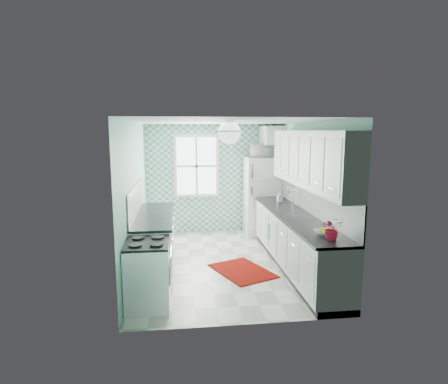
{
  "coord_description": "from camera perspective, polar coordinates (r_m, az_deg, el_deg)",
  "views": [
    {
      "loc": [
        -0.77,
        -6.4,
        2.34
      ],
      "look_at": [
        0.05,
        0.25,
        1.25
      ],
      "focal_mm": 30.0,
      "sensor_mm": 36.0,
      "label": 1
    }
  ],
  "objects": [
    {
      "name": "backsplash_right",
      "position": [
        6.51,
        13.39,
        -1.14
      ],
      "size": [
        0.02,
        3.6,
        0.51
      ],
      "primitive_type": "cube",
      "color": "white",
      "rests_on": "wall_right"
    },
    {
      "name": "wall_right",
      "position": [
        6.88,
        12.42,
        -0.09
      ],
      "size": [
        0.02,
        4.4,
        2.5
      ],
      "primitive_type": "cube",
      "color": "#77B9A4",
      "rests_on": "floor"
    },
    {
      "name": "upper_cabinet_fridge",
      "position": [
        8.48,
        7.17,
        8.57
      ],
      "size": [
        0.4,
        0.74,
        0.4
      ],
      "primitive_type": "cube",
      "color": "silver",
      "rests_on": "wall_right"
    },
    {
      "name": "potted_plant",
      "position": [
        5.07,
        16.14,
        -5.37
      ],
      "size": [
        0.29,
        0.26,
        0.31
      ],
      "primitive_type": "imported",
      "rotation": [
        0.0,
        0.0,
        0.07
      ],
      "color": "red",
      "rests_on": "countertop_right"
    },
    {
      "name": "accent_wall",
      "position": [
        8.69,
        -1.89,
        2.04
      ],
      "size": [
        3.0,
        0.01,
        2.5
      ],
      "primitive_type": "cube",
      "color": "#4CA594",
      "rests_on": "wall_back"
    },
    {
      "name": "wall_left",
      "position": [
        6.53,
        -13.44,
        -0.62
      ],
      "size": [
        0.02,
        4.4,
        2.5
      ],
      "primitive_type": "cube",
      "color": "#77B9A4",
      "rests_on": "floor"
    },
    {
      "name": "sink",
      "position": [
        7.19,
        9.06,
        -2.2
      ],
      "size": [
        0.56,
        0.47,
        0.53
      ],
      "rotation": [
        0.0,
        0.0,
        -0.03
      ],
      "color": "silver",
      "rests_on": "countertop_right"
    },
    {
      "name": "fridge",
      "position": [
        8.53,
        5.81,
        -0.63
      ],
      "size": [
        0.77,
        0.76,
        1.77
      ],
      "rotation": [
        0.0,
        0.0,
        -0.0
      ],
      "color": "white",
      "rests_on": "floor"
    },
    {
      "name": "fruit_bowl",
      "position": [
        5.29,
        15.17,
        -6.04
      ],
      "size": [
        0.29,
        0.29,
        0.07
      ],
      "primitive_type": "imported",
      "rotation": [
        0.0,
        0.0,
        -0.02
      ],
      "color": "white",
      "rests_on": "countertop_right"
    },
    {
      "name": "base_cabinets_right",
      "position": [
        6.59,
        10.77,
        -7.59
      ],
      "size": [
        0.6,
        3.6,
        0.9
      ],
      "primitive_type": "cube",
      "color": "white",
      "rests_on": "floor"
    },
    {
      "name": "rug",
      "position": [
        6.47,
        2.8,
        -11.91
      ],
      "size": [
        1.13,
        1.31,
        0.02
      ],
      "primitive_type": "cube",
      "rotation": [
        0.0,
        0.0,
        0.4
      ],
      "color": "maroon",
      "rests_on": "floor"
    },
    {
      "name": "window",
      "position": [
        8.6,
        -4.22,
        3.96
      ],
      "size": [
        1.04,
        0.05,
        1.44
      ],
      "color": "white",
      "rests_on": "wall_back"
    },
    {
      "name": "microwave",
      "position": [
        8.41,
        5.92,
        6.3
      ],
      "size": [
        0.54,
        0.37,
        0.3
      ],
      "primitive_type": "imported",
      "rotation": [
        0.0,
        0.0,
        3.16
      ],
      "color": "white",
      "rests_on": "fridge"
    },
    {
      "name": "countertop_right",
      "position": [
        6.47,
        10.77,
        -3.61
      ],
      "size": [
        0.63,
        3.6,
        0.04
      ],
      "primitive_type": "cube",
      "color": "black",
      "rests_on": "base_cabinets_right"
    },
    {
      "name": "ceiling_light",
      "position": [
        5.65,
        0.81,
        9.07
      ],
      "size": [
        0.34,
        0.34,
        0.35
      ],
      "color": "silver",
      "rests_on": "ceiling"
    },
    {
      "name": "base_cabinets_left",
      "position": [
        6.61,
        -10.55,
        -7.53
      ],
      "size": [
        0.6,
        2.15,
        0.9
      ],
      "primitive_type": "cube",
      "color": "white",
      "rests_on": "floor"
    },
    {
      "name": "upper_cabinets_right",
      "position": [
        6.18,
        12.94,
        4.93
      ],
      "size": [
        0.33,
        3.2,
        0.9
      ],
      "primitive_type": "cube",
      "color": "silver",
      "rests_on": "wall_right"
    },
    {
      "name": "backsplash_left",
      "position": [
        6.46,
        -13.3,
        -1.21
      ],
      "size": [
        0.02,
        2.15,
        0.51
      ],
      "primitive_type": "cube",
      "color": "white",
      "rests_on": "wall_left"
    },
    {
      "name": "soap_bottle",
      "position": [
        7.59,
        8.51,
        -0.69
      ],
      "size": [
        0.1,
        0.1,
        0.21
      ],
      "primitive_type": "imported",
      "rotation": [
        0.0,
        0.0,
        0.05
      ],
      "color": "#92B7C1",
      "rests_on": "countertop_right"
    },
    {
      "name": "dish_towel",
      "position": [
        7.13,
        6.69,
        -5.93
      ],
      "size": [
        0.08,
        0.2,
        0.31
      ],
      "primitive_type": "cube",
      "rotation": [
        0.0,
        0.0,
        -0.32
      ],
      "color": "teal",
      "rests_on": "base_cabinets_right"
    },
    {
      "name": "wall_front",
      "position": [
        4.39,
        3.3,
        -5.16
      ],
      "size": [
        3.0,
        0.02,
        2.5
      ],
      "primitive_type": "cube",
      "color": "#77B9A4",
      "rests_on": "floor"
    },
    {
      "name": "countertop_left",
      "position": [
        6.49,
        -10.55,
        -3.55
      ],
      "size": [
        0.63,
        2.15,
        0.04
      ],
      "primitive_type": "cube",
      "color": "black",
      "rests_on": "base_cabinets_left"
    },
    {
      "name": "wall_back",
      "position": [
        8.71,
        -1.91,
        2.06
      ],
      "size": [
        3.0,
        0.02,
        2.5
      ],
      "primitive_type": "cube",
      "color": "#77B9A4",
      "rests_on": "floor"
    },
    {
      "name": "stove",
      "position": [
        5.25,
        -11.49,
        -11.97
      ],
      "size": [
        0.58,
        0.72,
        0.87
      ],
      "rotation": [
        0.0,
        0.0,
        -0.03
      ],
      "color": "white",
      "rests_on": "floor"
    },
    {
      "name": "ceiling",
      "position": [
        6.44,
        -0.17,
        10.76
      ],
      "size": [
        3.0,
        4.4,
        0.02
      ],
      "primitive_type": "cube",
      "color": "white",
      "rests_on": "wall_back"
    },
    {
      "name": "floor",
      "position": [
        6.86,
        -0.16,
        -10.79
      ],
      "size": [
        3.0,
        4.4,
        0.02
      ],
      "primitive_type": "cube",
      "color": "silver",
      "rests_on": "ground"
    }
  ]
}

